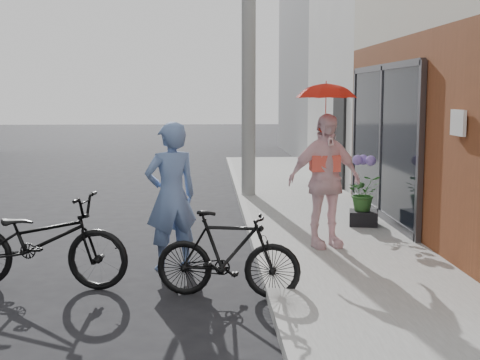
{
  "coord_description": "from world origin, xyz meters",
  "views": [
    {
      "loc": [
        0.27,
        -7.37,
        2.15
      ],
      "look_at": [
        0.67,
        0.75,
        1.1
      ],
      "focal_mm": 50.0,
      "sensor_mm": 36.0,
      "label": 1
    }
  ],
  "objects": [
    {
      "name": "ground",
      "position": [
        0.0,
        0.0,
        0.0
      ],
      "size": [
        80.0,
        80.0,
        0.0
      ],
      "primitive_type": "plane",
      "color": "black",
      "rests_on": "ground"
    },
    {
      "name": "sidewalk",
      "position": [
        2.1,
        2.0,
        0.06
      ],
      "size": [
        2.2,
        24.0,
        0.12
      ],
      "primitive_type": "cube",
      "color": "gray",
      "rests_on": "ground"
    },
    {
      "name": "curb",
      "position": [
        0.94,
        2.0,
        0.06
      ],
      "size": [
        0.12,
        24.0,
        0.12
      ],
      "primitive_type": "cube",
      "color": "#9E9E99",
      "rests_on": "ground"
    },
    {
      "name": "east_building_far",
      "position": [
        7.2,
        16.0,
        3.5
      ],
      "size": [
        8.0,
        8.0,
        7.0
      ],
      "primitive_type": "cube",
      "color": "gray",
      "rests_on": "ground"
    },
    {
      "name": "utility_pole",
      "position": [
        1.1,
        6.0,
        3.5
      ],
      "size": [
        0.28,
        0.28,
        7.0
      ],
      "primitive_type": "cylinder",
      "color": "#9E9E99",
      "rests_on": "ground"
    },
    {
      "name": "officer",
      "position": [
        -0.18,
        0.72,
        0.91
      ],
      "size": [
        0.78,
        0.67,
        1.82
      ],
      "primitive_type": "imported",
      "rotation": [
        0.0,
        0.0,
        3.56
      ],
      "color": "#6581B4",
      "rests_on": "ground"
    },
    {
      "name": "bike_left",
      "position": [
        -1.6,
        -0.01,
        0.53
      ],
      "size": [
        2.1,
        1.01,
        1.06
      ],
      "primitive_type": "imported",
      "rotation": [
        0.0,
        0.0,
        1.41
      ],
      "color": "black",
      "rests_on": "ground"
    },
    {
      "name": "bike_right",
      "position": [
        0.48,
        -0.47,
        0.46
      ],
      "size": [
        1.6,
        0.72,
        0.93
      ],
      "primitive_type": "imported",
      "rotation": [
        0.0,
        0.0,
        1.38
      ],
      "color": "black",
      "rests_on": "ground"
    },
    {
      "name": "kimono_woman",
      "position": [
        1.82,
        1.32,
        1.01
      ],
      "size": [
        1.12,
        0.72,
        1.78
      ],
      "primitive_type": "imported",
      "rotation": [
        0.0,
        0.0,
        0.3
      ],
      "color": "#FFD5DA",
      "rests_on": "sidewalk"
    },
    {
      "name": "parasol",
      "position": [
        1.82,
        1.32,
        2.23
      ],
      "size": [
        0.76,
        0.76,
        0.67
      ],
      "primitive_type": "imported",
      "color": "red",
      "rests_on": "kimono_woman"
    },
    {
      "name": "planter",
      "position": [
        2.69,
        2.75,
        0.23
      ],
      "size": [
        0.5,
        0.5,
        0.22
      ],
      "primitive_type": "cube",
      "rotation": [
        0.0,
        0.0,
        -0.2
      ],
      "color": "black",
      "rests_on": "sidewalk"
    },
    {
      "name": "potted_plant",
      "position": [
        2.69,
        2.75,
        0.63
      ],
      "size": [
        0.51,
        0.44,
        0.56
      ],
      "primitive_type": "imported",
      "color": "#2E6026",
      "rests_on": "planter"
    }
  ]
}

